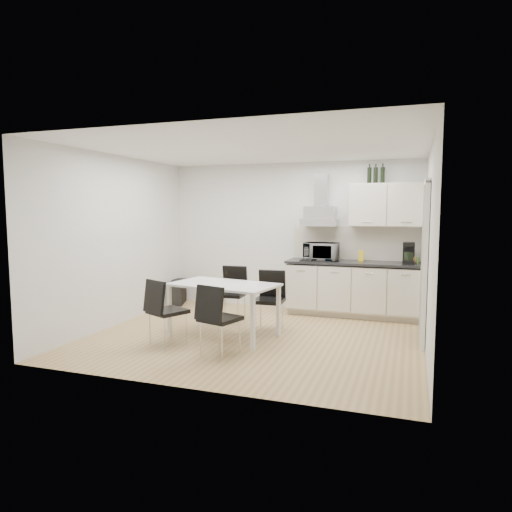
{
  "coord_description": "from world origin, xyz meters",
  "views": [
    {
      "loc": [
        2.05,
        -5.92,
        1.77
      ],
      "look_at": [
        -0.11,
        0.34,
        1.1
      ],
      "focal_mm": 32.0,
      "sensor_mm": 36.0,
      "label": 1
    }
  ],
  "objects_px": {
    "kitchenette": "(357,267)",
    "chair_near_left": "(168,312)",
    "chair_far_right": "(269,301)",
    "floor_speaker": "(217,295)",
    "dining_table": "(224,289)",
    "guitar_amp": "(178,292)",
    "chair_far_left": "(231,295)",
    "chair_near_right": "(220,319)"
  },
  "relations": [
    {
      "from": "floor_speaker",
      "to": "chair_far_left",
      "type": "bearing_deg",
      "value": -67.32
    },
    {
      "from": "chair_near_right",
      "to": "guitar_amp",
      "type": "distance_m",
      "value": 3.24
    },
    {
      "from": "kitchenette",
      "to": "chair_near_right",
      "type": "distance_m",
      "value": 2.98
    },
    {
      "from": "chair_far_left",
      "to": "chair_far_right",
      "type": "xyz_separation_m",
      "value": [
        0.71,
        -0.29,
        0.0
      ]
    },
    {
      "from": "floor_speaker",
      "to": "chair_far_right",
      "type": "bearing_deg",
      "value": -55.51
    },
    {
      "from": "chair_far_left",
      "to": "guitar_amp",
      "type": "height_order",
      "value": "chair_far_left"
    },
    {
      "from": "kitchenette",
      "to": "chair_near_left",
      "type": "xyz_separation_m",
      "value": [
        -2.13,
        -2.5,
        -0.39
      ]
    },
    {
      "from": "kitchenette",
      "to": "chair_far_right",
      "type": "distance_m",
      "value": 1.81
    },
    {
      "from": "dining_table",
      "to": "floor_speaker",
      "type": "bearing_deg",
      "value": 126.68
    },
    {
      "from": "floor_speaker",
      "to": "guitar_amp",
      "type": "bearing_deg",
      "value": -169.91
    },
    {
      "from": "chair_far_right",
      "to": "floor_speaker",
      "type": "bearing_deg",
      "value": -48.83
    },
    {
      "from": "floor_speaker",
      "to": "dining_table",
      "type": "bearing_deg",
      "value": -73.48
    },
    {
      "from": "dining_table",
      "to": "chair_far_right",
      "type": "xyz_separation_m",
      "value": [
        0.51,
        0.48,
        -0.23
      ]
    },
    {
      "from": "dining_table",
      "to": "chair_far_left",
      "type": "height_order",
      "value": "chair_far_left"
    },
    {
      "from": "chair_near_right",
      "to": "floor_speaker",
      "type": "distance_m",
      "value": 3.1
    },
    {
      "from": "dining_table",
      "to": "chair_near_left",
      "type": "distance_m",
      "value": 0.85
    },
    {
      "from": "chair_near_left",
      "to": "guitar_amp",
      "type": "bearing_deg",
      "value": 141.48
    },
    {
      "from": "kitchenette",
      "to": "chair_far_right",
      "type": "bearing_deg",
      "value": -128.06
    },
    {
      "from": "chair_far_left",
      "to": "chair_far_right",
      "type": "distance_m",
      "value": 0.77
    },
    {
      "from": "chair_near_left",
      "to": "chair_near_right",
      "type": "bearing_deg",
      "value": 15.2
    },
    {
      "from": "chair_near_right",
      "to": "guitar_amp",
      "type": "relative_size",
      "value": 1.51
    },
    {
      "from": "kitchenette",
      "to": "dining_table",
      "type": "height_order",
      "value": "kitchenette"
    },
    {
      "from": "chair_far_right",
      "to": "floor_speaker",
      "type": "xyz_separation_m",
      "value": [
        -1.53,
        1.56,
        -0.28
      ]
    },
    {
      "from": "kitchenette",
      "to": "chair_near_left",
      "type": "distance_m",
      "value": 3.31
    },
    {
      "from": "dining_table",
      "to": "chair_near_right",
      "type": "height_order",
      "value": "chair_near_right"
    },
    {
      "from": "chair_far_right",
      "to": "guitar_amp",
      "type": "height_order",
      "value": "chair_far_right"
    },
    {
      "from": "chair_far_left",
      "to": "floor_speaker",
      "type": "distance_m",
      "value": 1.53
    },
    {
      "from": "dining_table",
      "to": "chair_far_left",
      "type": "bearing_deg",
      "value": 114.93
    },
    {
      "from": "guitar_amp",
      "to": "kitchenette",
      "type": "bearing_deg",
      "value": -16.61
    },
    {
      "from": "chair_far_left",
      "to": "guitar_amp",
      "type": "xyz_separation_m",
      "value": [
        -1.5,
        1.02,
        -0.21
      ]
    },
    {
      "from": "chair_far_right",
      "to": "guitar_amp",
      "type": "bearing_deg",
      "value": -33.84
    },
    {
      "from": "chair_far_left",
      "to": "chair_near_left",
      "type": "relative_size",
      "value": 1.0
    },
    {
      "from": "floor_speaker",
      "to": "chair_near_left",
      "type": "bearing_deg",
      "value": -89.6
    },
    {
      "from": "dining_table",
      "to": "chair_near_left",
      "type": "height_order",
      "value": "chair_near_left"
    },
    {
      "from": "chair_near_right",
      "to": "floor_speaker",
      "type": "height_order",
      "value": "chair_near_right"
    },
    {
      "from": "chair_far_left",
      "to": "floor_speaker",
      "type": "relative_size",
      "value": 2.68
    },
    {
      "from": "dining_table",
      "to": "chair_far_right",
      "type": "relative_size",
      "value": 1.79
    },
    {
      "from": "chair_far_right",
      "to": "chair_near_right",
      "type": "bearing_deg",
      "value": 76.12
    },
    {
      "from": "chair_far_left",
      "to": "guitar_amp",
      "type": "distance_m",
      "value": 1.83
    },
    {
      "from": "chair_far_left",
      "to": "floor_speaker",
      "type": "height_order",
      "value": "chair_far_left"
    },
    {
      "from": "chair_far_left",
      "to": "chair_near_right",
      "type": "height_order",
      "value": "same"
    },
    {
      "from": "dining_table",
      "to": "chair_near_right",
      "type": "bearing_deg",
      "value": -59.89
    }
  ]
}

